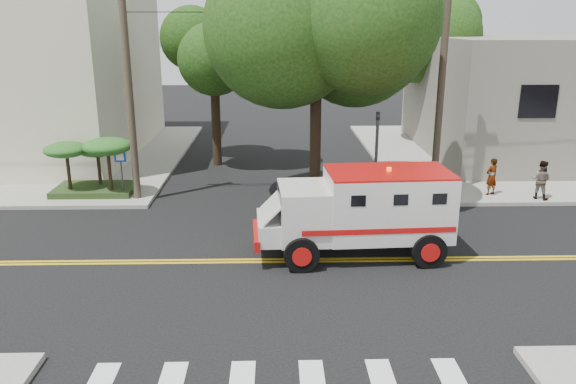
{
  "coord_description": "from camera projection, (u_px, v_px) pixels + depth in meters",
  "views": [
    {
      "loc": [
        -0.11,
        -15.46,
        6.81
      ],
      "look_at": [
        0.3,
        1.81,
        1.6
      ],
      "focal_mm": 35.0,
      "sensor_mm": 36.0,
      "label": 1
    }
  ],
  "objects": [
    {
      "name": "pedestrian_a",
      "position": [
        492.0,
        177.0,
        22.53
      ],
      "size": [
        0.65,
        0.55,
        1.5
      ],
      "primitive_type": "imported",
      "rotation": [
        0.0,
        0.0,
        3.57
      ],
      "color": "gray",
      "rests_on": "sidewalk_ne"
    },
    {
      "name": "sidewalk_nw",
      "position": [
        20.0,
        157.0,
        29.36
      ],
      "size": [
        17.0,
        17.0,
        0.15
      ],
      "primitive_type": "cube",
      "color": "gray",
      "rests_on": "ground"
    },
    {
      "name": "utility_pole_left",
      "position": [
        129.0,
        87.0,
        21.09
      ],
      "size": [
        0.28,
        0.28,
        9.0
      ],
      "primitive_type": "cylinder",
      "color": "#382D23",
      "rests_on": "ground"
    },
    {
      "name": "ground",
      "position": [
        280.0,
        261.0,
        16.77
      ],
      "size": [
        100.0,
        100.0,
        0.0
      ],
      "primitive_type": "plane",
      "color": "black",
      "rests_on": "ground"
    },
    {
      "name": "traffic_signal",
      "position": [
        377.0,
        147.0,
        21.57
      ],
      "size": [
        0.15,
        0.18,
        3.6
      ],
      "color": "#3F3F42",
      "rests_on": "ground"
    },
    {
      "name": "sidewalk_ne",
      "position": [
        529.0,
        155.0,
        29.98
      ],
      "size": [
        17.0,
        17.0,
        0.15
      ],
      "primitive_type": "cube",
      "color": "gray",
      "rests_on": "ground"
    },
    {
      "name": "tree_main",
      "position": [
        330.0,
        12.0,
        20.68
      ],
      "size": [
        6.08,
        5.7,
        9.85
      ],
      "color": "black",
      "rests_on": "ground"
    },
    {
      "name": "palm_planter",
      "position": [
        92.0,
        158.0,
        22.47
      ],
      "size": [
        3.52,
        2.63,
        2.36
      ],
      "color": "#1E3314",
      "rests_on": "sidewalk_nw"
    },
    {
      "name": "accessibility_sign",
      "position": [
        121.0,
        167.0,
        22.14
      ],
      "size": [
        0.45,
        0.1,
        2.02
      ],
      "color": "#3F3F42",
      "rests_on": "ground"
    },
    {
      "name": "building_right",
      "position": [
        561.0,
        95.0,
        29.6
      ],
      "size": [
        14.0,
        12.0,
        6.0
      ],
      "primitive_type": "cube",
      "color": "slate",
      "rests_on": "sidewalk_ne"
    },
    {
      "name": "tree_left",
      "position": [
        220.0,
        47.0,
        26.34
      ],
      "size": [
        4.48,
        4.2,
        7.7
      ],
      "color": "black",
      "rests_on": "ground"
    },
    {
      "name": "utility_pole_right",
      "position": [
        441.0,
        86.0,
        21.55
      ],
      "size": [
        0.28,
        0.28,
        9.0
      ],
      "primitive_type": "cylinder",
      "color": "#382D23",
      "rests_on": "ground"
    },
    {
      "name": "armored_truck",
      "position": [
        362.0,
        208.0,
        16.76
      ],
      "size": [
        5.93,
        2.64,
        2.65
      ],
      "rotation": [
        0.0,
        0.0,
        0.06
      ],
      "color": "silver",
      "rests_on": "ground"
    },
    {
      "name": "pedestrian_b",
      "position": [
        541.0,
        180.0,
        22.0
      ],
      "size": [
        0.95,
        0.93,
        1.54
      ],
      "primitive_type": "imported",
      "rotation": [
        0.0,
        0.0,
        2.41
      ],
      "color": "gray",
      "rests_on": "sidewalk_ne"
    },
    {
      "name": "tree_right",
      "position": [
        440.0,
        37.0,
        30.31
      ],
      "size": [
        4.8,
        4.5,
        8.2
      ],
      "color": "black",
      "rests_on": "ground"
    }
  ]
}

